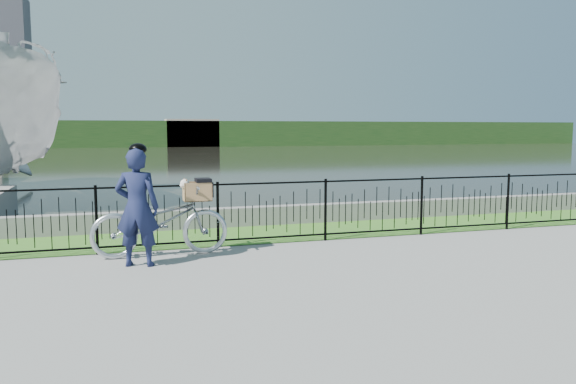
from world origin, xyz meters
name	(u,v)px	position (x,y,z in m)	size (l,w,h in m)	color
ground	(302,264)	(0.00, 0.00, 0.00)	(120.00, 120.00, 0.00)	gray
grass_strip	(260,234)	(0.00, 2.60, 0.00)	(60.00, 2.00, 0.01)	#3D7223
water	(155,158)	(0.00, 33.00, 0.00)	(120.00, 120.00, 0.00)	black
quay_wall	(248,216)	(0.00, 3.60, 0.20)	(60.00, 0.30, 0.40)	slate
fence	(273,212)	(0.00, 1.60, 0.58)	(14.00, 0.06, 1.15)	black
far_treeline	(138,134)	(0.00, 60.00, 1.50)	(120.00, 6.00, 3.00)	#25461B
far_building_right	(192,133)	(6.00, 58.50, 1.60)	(6.00, 3.00, 3.20)	#A19181
bicycle_rig	(161,221)	(-2.00, 1.19, 0.58)	(2.18, 0.76, 1.27)	#B4BAC1
cyclist	(137,206)	(-2.39, 0.62, 0.91)	(0.74, 0.59, 1.85)	#161B3D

